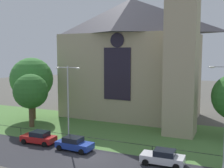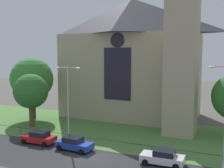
{
  "view_description": "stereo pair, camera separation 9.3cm",
  "coord_description": "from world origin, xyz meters",
  "px_view_note": "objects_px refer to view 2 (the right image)",
  "views": [
    {
      "loc": [
        13.75,
        -25.32,
        10.91
      ],
      "look_at": [
        -1.19,
        8.0,
        6.83
      ],
      "focal_mm": 44.87,
      "sensor_mm": 36.0,
      "label": 1
    },
    {
      "loc": [
        13.83,
        -25.28,
        10.91
      ],
      "look_at": [
        -1.19,
        8.0,
        6.83
      ],
      "focal_mm": 44.87,
      "sensor_mm": 36.0,
      "label": 2
    }
  ],
  "objects_px": {
    "streetlamp_near": "(68,96)",
    "parked_car_blue": "(74,144)",
    "tree_left_far": "(32,79)",
    "church_building": "(134,57)",
    "parked_car_white": "(163,157)",
    "parked_car_red": "(39,137)",
    "tree_left_near": "(31,92)"
  },
  "relations": [
    {
      "from": "church_building",
      "to": "parked_car_blue",
      "type": "bearing_deg",
      "value": -91.23
    },
    {
      "from": "tree_left_far",
      "to": "parked_car_red",
      "type": "relative_size",
      "value": 2.37
    },
    {
      "from": "parked_car_white",
      "to": "tree_left_far",
      "type": "bearing_deg",
      "value": -24.38
    },
    {
      "from": "church_building",
      "to": "parked_car_blue",
      "type": "xyz_separation_m",
      "value": [
        -0.4,
        -18.56,
        -9.53
      ]
    },
    {
      "from": "tree_left_far",
      "to": "tree_left_near",
      "type": "relative_size",
      "value": 1.29
    },
    {
      "from": "church_building",
      "to": "tree_left_near",
      "type": "height_order",
      "value": "church_building"
    },
    {
      "from": "church_building",
      "to": "tree_left_near",
      "type": "relative_size",
      "value": 3.31
    },
    {
      "from": "parked_car_red",
      "to": "parked_car_blue",
      "type": "distance_m",
      "value": 5.17
    },
    {
      "from": "streetlamp_near",
      "to": "parked_car_blue",
      "type": "relative_size",
      "value": 2.2
    },
    {
      "from": "streetlamp_near",
      "to": "parked_car_blue",
      "type": "xyz_separation_m",
      "value": [
        1.79,
        -1.64,
        -5.12
      ]
    },
    {
      "from": "parked_car_blue",
      "to": "parked_car_white",
      "type": "relative_size",
      "value": 1.0
    },
    {
      "from": "tree_left_near",
      "to": "streetlamp_near",
      "type": "distance_m",
      "value": 10.35
    },
    {
      "from": "tree_left_near",
      "to": "church_building",
      "type": "bearing_deg",
      "value": 47.31
    },
    {
      "from": "parked_car_red",
      "to": "church_building",
      "type": "bearing_deg",
      "value": -109.61
    },
    {
      "from": "tree_left_far",
      "to": "streetlamp_near",
      "type": "xyz_separation_m",
      "value": [
        12.68,
        -8.68,
        -0.71
      ]
    },
    {
      "from": "parked_car_red",
      "to": "parked_car_blue",
      "type": "xyz_separation_m",
      "value": [
        5.16,
        -0.26,
        0.0
      ]
    },
    {
      "from": "tree_left_far",
      "to": "streetlamp_near",
      "type": "height_order",
      "value": "tree_left_far"
    },
    {
      "from": "tree_left_far",
      "to": "parked_car_white",
      "type": "relative_size",
      "value": 2.38
    },
    {
      "from": "tree_left_near",
      "to": "parked_car_red",
      "type": "relative_size",
      "value": 1.84
    },
    {
      "from": "parked_car_red",
      "to": "parked_car_white",
      "type": "distance_m",
      "value": 15.27
    },
    {
      "from": "parked_car_red",
      "to": "parked_car_blue",
      "type": "height_order",
      "value": "same"
    },
    {
      "from": "church_building",
      "to": "parked_car_red",
      "type": "relative_size",
      "value": 6.07
    },
    {
      "from": "tree_left_far",
      "to": "church_building",
      "type": "bearing_deg",
      "value": 29.0
    },
    {
      "from": "tree_left_near",
      "to": "streetlamp_near",
      "type": "height_order",
      "value": "streetlamp_near"
    },
    {
      "from": "tree_left_far",
      "to": "streetlamp_near",
      "type": "relative_size",
      "value": 1.08
    },
    {
      "from": "tree_left_far",
      "to": "streetlamp_near",
      "type": "bearing_deg",
      "value": -34.38
    },
    {
      "from": "church_building",
      "to": "parked_car_white",
      "type": "height_order",
      "value": "church_building"
    },
    {
      "from": "streetlamp_near",
      "to": "parked_car_red",
      "type": "xyz_separation_m",
      "value": [
        -3.37,
        -1.38,
        -5.12
      ]
    },
    {
      "from": "parked_car_white",
      "to": "streetlamp_near",
      "type": "bearing_deg",
      "value": -9.32
    },
    {
      "from": "church_building",
      "to": "parked_car_red",
      "type": "height_order",
      "value": "church_building"
    },
    {
      "from": "streetlamp_near",
      "to": "parked_car_blue",
      "type": "height_order",
      "value": "streetlamp_near"
    },
    {
      "from": "streetlamp_near",
      "to": "parked_car_red",
      "type": "bearing_deg",
      "value": -157.8
    }
  ]
}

